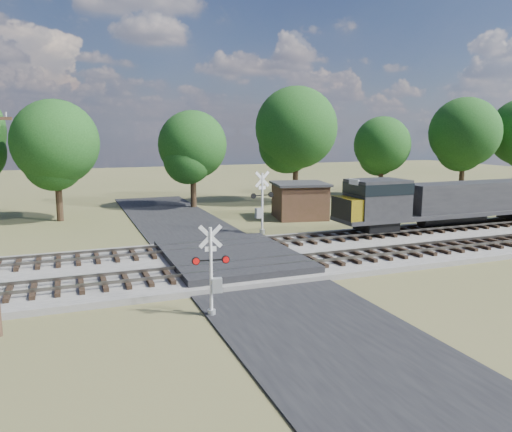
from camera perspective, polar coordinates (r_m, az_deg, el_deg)
name	(u,v)px	position (r m, az deg, el deg)	size (l,w,h in m)	color
ground	(234,265)	(27.65, -2.58, -5.65)	(160.00, 160.00, 0.00)	brown
ballast_bed	(381,246)	(32.50, 14.13, -3.35)	(140.00, 10.00, 0.30)	gray
road	(234,265)	(27.64, -2.58, -5.57)	(7.00, 60.00, 0.08)	black
crossing_panel	(231,258)	(28.03, -2.91, -4.78)	(7.00, 9.00, 0.62)	#262628
track_near	(301,262)	(26.90, 5.13, -5.21)	(140.00, 2.60, 0.33)	black
track_far	(266,242)	(31.34, 1.10, -3.04)	(140.00, 2.60, 0.33)	black
crossing_signal_near	(213,279)	(19.92, -4.93, -7.14)	(1.50, 0.36, 3.73)	silver
crossing_signal_far	(261,208)	(35.63, 0.58, 0.91)	(1.82, 0.43, 4.53)	silver
equipment_shed	(300,200)	(42.50, 5.02, 1.82)	(5.21, 5.21, 3.03)	#3F2C1B
treeline	(247,135)	(48.25, -1.03, 9.24)	(80.40, 11.27, 11.79)	black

